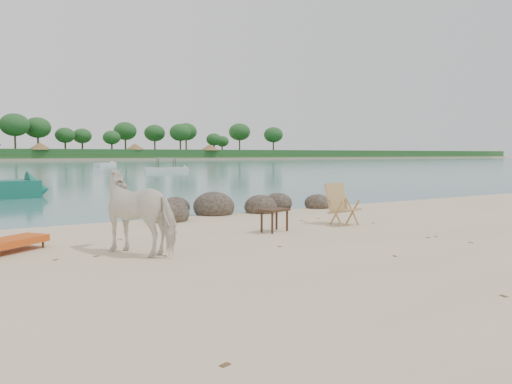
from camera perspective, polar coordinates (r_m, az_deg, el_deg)
boulders at (r=15.12m, az=-3.21°, el=-1.85°), size 6.35×2.83×0.91m
cow at (r=9.27m, az=-12.89°, el=-2.25°), size 1.61×1.98×1.53m
side_table at (r=11.44m, az=2.12°, el=-3.42°), size 0.75×0.59×0.53m
lounge_chair at (r=10.13m, az=-26.62°, el=-4.85°), size 1.86×1.59×0.55m
deck_chair at (r=12.72m, az=10.08°, el=-1.54°), size 0.67×0.74×1.04m
boat_mid at (r=52.14m, az=-10.23°, el=3.62°), size 4.98×2.00×2.39m
boat_far at (r=78.68m, az=-16.85°, el=3.08°), size 4.57×4.52×0.61m
dead_leaves at (r=10.34m, az=5.77°, el=-5.73°), size 7.93×7.30×0.00m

